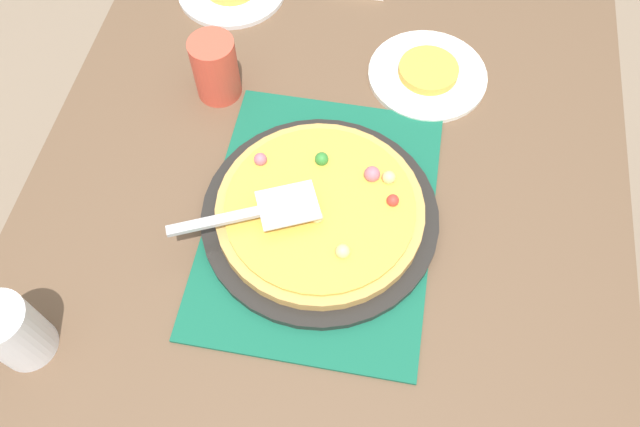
{
  "coord_description": "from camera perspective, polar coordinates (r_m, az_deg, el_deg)",
  "views": [
    {
      "loc": [
        -0.48,
        -0.09,
        1.63
      ],
      "look_at": [
        0.0,
        0.0,
        0.77
      ],
      "focal_mm": 35.01,
      "sensor_mm": 36.0,
      "label": 1
    }
  ],
  "objects": [
    {
      "name": "served_slice_right",
      "position": [
        1.19,
        9.88,
        12.78
      ],
      "size": [
        0.11,
        0.11,
        0.02
      ],
      "primitive_type": "cylinder",
      "color": "gold",
      "rests_on": "plate_far_right"
    },
    {
      "name": "pizza_pan",
      "position": [
        1.0,
        0.0,
        -0.2
      ],
      "size": [
        0.38,
        0.38,
        0.01
      ],
      "primitive_type": "cylinder",
      "color": "black",
      "rests_on": "placemat"
    },
    {
      "name": "dining_table",
      "position": [
        1.11,
        0.0,
        -3.31
      ],
      "size": [
        1.4,
        1.0,
        0.75
      ],
      "color": "brown",
      "rests_on": "ground_plane"
    },
    {
      "name": "cup_far",
      "position": [
        1.14,
        -9.54,
        12.96
      ],
      "size": [
        0.08,
        0.08,
        0.12
      ],
      "primitive_type": "cylinder",
      "color": "#E04C38",
      "rests_on": "dining_table"
    },
    {
      "name": "ground_plane",
      "position": [
        1.71,
        0.0,
        -12.9
      ],
      "size": [
        8.0,
        8.0,
        0.0
      ],
      "primitive_type": "plane",
      "color": "#84705B"
    },
    {
      "name": "plate_far_right",
      "position": [
        1.2,
        9.79,
        12.36
      ],
      "size": [
        0.22,
        0.22,
        0.01
      ],
      "primitive_type": "cylinder",
      "color": "white",
      "rests_on": "dining_table"
    },
    {
      "name": "cup_corner",
      "position": [
        0.97,
        -26.21,
        -9.67
      ],
      "size": [
        0.08,
        0.08,
        0.12
      ],
      "primitive_type": "cylinder",
      "color": "white",
      "rests_on": "dining_table"
    },
    {
      "name": "pizza",
      "position": [
        0.98,
        0.05,
        0.41
      ],
      "size": [
        0.33,
        0.33,
        0.05
      ],
      "color": "tan",
      "rests_on": "pizza_pan"
    },
    {
      "name": "pizza_server",
      "position": [
        0.94,
        -5.76,
        0.15
      ],
      "size": [
        0.13,
        0.23,
        0.01
      ],
      "color": "silver",
      "rests_on": "pizza"
    },
    {
      "name": "placemat",
      "position": [
        1.01,
        0.0,
        -0.48
      ],
      "size": [
        0.48,
        0.36,
        0.01
      ],
      "primitive_type": "cube",
      "color": "#145B42",
      "rests_on": "dining_table"
    }
  ]
}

